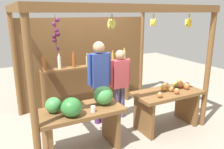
# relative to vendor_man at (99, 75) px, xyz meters

# --- Properties ---
(ground_plane) EXTENTS (12.00, 12.00, 0.00)m
(ground_plane) POSITION_rel_vendor_man_xyz_m (0.19, 0.05, -0.99)
(ground_plane) COLOR gray
(ground_plane) RESTS_ON ground
(market_stall) EXTENTS (3.27, 2.27, 2.29)m
(market_stall) POSITION_rel_vendor_man_xyz_m (0.19, 0.55, 0.35)
(market_stall) COLOR brown
(market_stall) RESTS_ON ground
(fruit_counter_left) EXTENTS (1.32, 0.69, 1.03)m
(fruit_counter_left) POSITION_rel_vendor_man_xyz_m (-0.66, -0.77, -0.32)
(fruit_counter_left) COLOR brown
(fruit_counter_left) RESTS_ON ground
(fruit_counter_right) EXTENTS (1.32, 0.64, 0.87)m
(fruit_counter_right) POSITION_rel_vendor_man_xyz_m (1.08, -0.75, -0.44)
(fruit_counter_right) COLOR brown
(fruit_counter_right) RESTS_ON ground
(bottle_shelf_unit) EXTENTS (2.10, 0.22, 1.36)m
(bottle_shelf_unit) POSITION_rel_vendor_man_xyz_m (0.10, 0.86, -0.19)
(bottle_shelf_unit) COLOR brown
(bottle_shelf_unit) RESTS_ON ground
(vendor_man) EXTENTS (0.48, 0.22, 1.65)m
(vendor_man) POSITION_rel_vendor_man_xyz_m (0.00, 0.00, 0.00)
(vendor_man) COLOR #532F62
(vendor_man) RESTS_ON ground
(vendor_woman) EXTENTS (0.48, 0.20, 1.45)m
(vendor_woman) POSITION_rel_vendor_man_xyz_m (0.47, 0.02, -0.14)
(vendor_woman) COLOR #544C69
(vendor_woman) RESTS_ON ground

